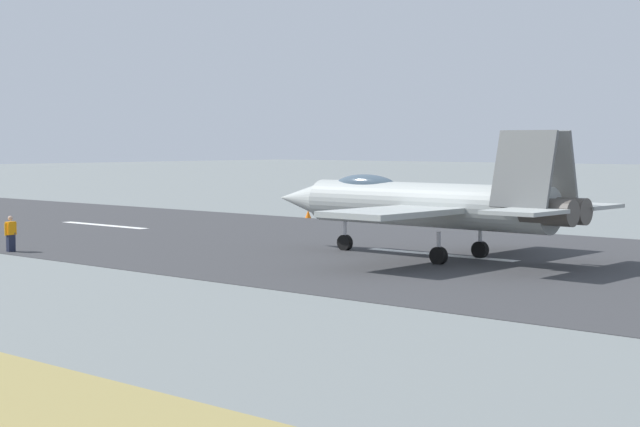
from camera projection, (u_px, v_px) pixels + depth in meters
ground_plane at (447, 256)px, 45.69m from camera, size 400.00×400.00×0.00m
runway_strip at (447, 255)px, 45.67m from camera, size 240.00×26.00×0.02m
fighter_jet at (425, 203)px, 44.56m from camera, size 16.68×13.42×5.66m
crew_person at (11, 234)px, 47.18m from camera, size 0.35×0.69×1.71m
marker_cone_mid at (510, 227)px, 58.26m from camera, size 0.44×0.44×0.55m
marker_cone_far at (308, 214)px, 68.64m from camera, size 0.44×0.44×0.55m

